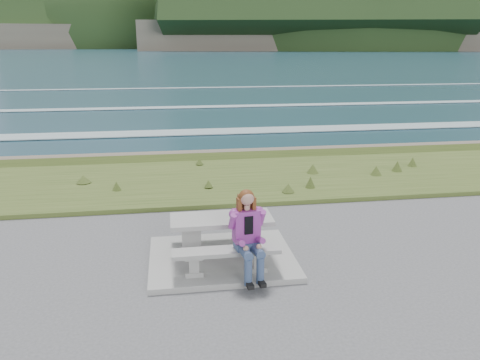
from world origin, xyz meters
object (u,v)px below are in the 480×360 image
object	(u,v)px
bench_landward	(226,255)
picnic_table	(221,226)
bench_seaward	(218,224)
seated_woman	(249,247)

from	to	relation	value
bench_landward	picnic_table	bearing A→B (deg)	90.00
picnic_table	bench_seaward	world-z (taller)	picnic_table
picnic_table	seated_woman	distance (m)	0.91
bench_seaward	seated_woman	bearing A→B (deg)	-76.85
seated_woman	bench_landward	bearing A→B (deg)	150.79
bench_landward	bench_seaward	world-z (taller)	same
picnic_table	seated_woman	world-z (taller)	seated_woman
picnic_table	bench_seaward	xyz separation A→B (m)	(0.00, 0.70, -0.23)
picnic_table	bench_seaward	distance (m)	0.74
picnic_table	bench_landward	size ratio (longest dim) A/B	1.00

